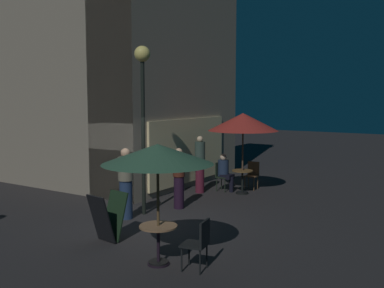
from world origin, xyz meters
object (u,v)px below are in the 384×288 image
(cafe_table_1, at_px, (158,237))
(patio_umbrella_1, at_px, (158,155))
(cafe_table_0, at_px, (242,178))
(patio_umbrella_0, at_px, (243,122))
(patron_standing_1, at_px, (200,164))
(patron_standing_2, at_px, (126,183))
(menu_sandwich_board, at_px, (108,217))
(patron_seated_0, at_px, (225,170))
(street_lamp_near_corner, at_px, (143,86))
(cafe_chair_1, at_px, (252,173))
(patron_standing_3, at_px, (179,178))
(cafe_chair_2, at_px, (199,240))
(cafe_chair_0, at_px, (221,174))

(cafe_table_1, bearing_deg, patio_umbrella_1, 90.00)
(cafe_table_0, bearing_deg, patio_umbrella_0, 0.00)
(patron_standing_1, relative_size, patron_standing_2, 1.02)
(menu_sandwich_board, bearing_deg, cafe_table_1, -97.95)
(patron_seated_0, relative_size, patron_standing_2, 0.68)
(street_lamp_near_corner, height_order, cafe_chair_1, street_lamp_near_corner)
(patron_standing_1, height_order, patron_standing_3, patron_standing_1)
(patio_umbrella_0, distance_m, patron_seated_0, 1.67)
(cafe_chair_2, xyz_separation_m, patron_seated_0, (6.01, 2.77, 0.14))
(patio_umbrella_1, bearing_deg, patron_seated_0, 17.97)
(patron_seated_0, bearing_deg, cafe_table_0, 0.00)
(patron_standing_2, bearing_deg, cafe_table_0, -142.37)
(patron_seated_0, bearing_deg, cafe_chair_0, 180.00)
(cafe_table_1, height_order, cafe_chair_1, cafe_chair_1)
(street_lamp_near_corner, bearing_deg, patron_standing_2, 168.50)
(patio_umbrella_0, height_order, patron_standing_3, patio_umbrella_0)
(cafe_chair_2, bearing_deg, patron_standing_1, -69.29)
(cafe_chair_0, bearing_deg, cafe_chair_2, -62.88)
(cafe_chair_1, bearing_deg, patio_umbrella_0, 0.00)
(street_lamp_near_corner, distance_m, cafe_chair_1, 5.27)
(patron_seated_0, bearing_deg, patio_umbrella_1, -70.75)
(street_lamp_near_corner, distance_m, cafe_table_0, 4.64)
(cafe_table_1, xyz_separation_m, patron_standing_3, (3.56, 1.99, 0.32))
(street_lamp_near_corner, distance_m, patio_umbrella_0, 3.87)
(cafe_chair_0, distance_m, cafe_chair_2, 6.68)
(cafe_chair_0, relative_size, patron_standing_3, 0.56)
(menu_sandwich_board, bearing_deg, patron_standing_2, 36.61)
(street_lamp_near_corner, distance_m, cafe_chair_0, 4.52)
(cafe_table_0, bearing_deg, patron_standing_1, 115.76)
(menu_sandwich_board, relative_size, patron_standing_1, 0.56)
(patron_standing_3, bearing_deg, patron_standing_1, -171.43)
(street_lamp_near_corner, bearing_deg, patron_standing_3, -22.85)
(patio_umbrella_1, bearing_deg, cafe_chair_0, 19.13)
(patron_standing_2, bearing_deg, cafe_chair_0, -132.01)
(cafe_table_0, bearing_deg, cafe_chair_1, 2.67)
(patron_standing_1, bearing_deg, street_lamp_near_corner, 146.43)
(street_lamp_near_corner, relative_size, cafe_chair_2, 4.74)
(patron_standing_1, bearing_deg, cafe_chair_0, -72.16)
(cafe_table_0, xyz_separation_m, cafe_chair_2, (-6.00, -2.14, 0.04))
(street_lamp_near_corner, xyz_separation_m, patron_seated_0, (3.59, -0.40, -2.59))
(patio_umbrella_0, bearing_deg, patron_standing_2, 164.44)
(cafe_table_0, height_order, patio_umbrella_0, patio_umbrella_0)
(patio_umbrella_0, bearing_deg, cafe_table_1, -167.48)
(cafe_chair_1, bearing_deg, street_lamp_near_corner, -15.51)
(street_lamp_near_corner, height_order, menu_sandwich_board, street_lamp_near_corner)
(cafe_chair_1, distance_m, patron_standing_3, 3.46)
(menu_sandwich_board, distance_m, cafe_chair_1, 6.50)
(patron_standing_1, bearing_deg, patron_standing_3, 159.36)
(street_lamp_near_corner, bearing_deg, patio_umbrella_1, -136.95)
(cafe_chair_0, bearing_deg, cafe_table_1, -69.59)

